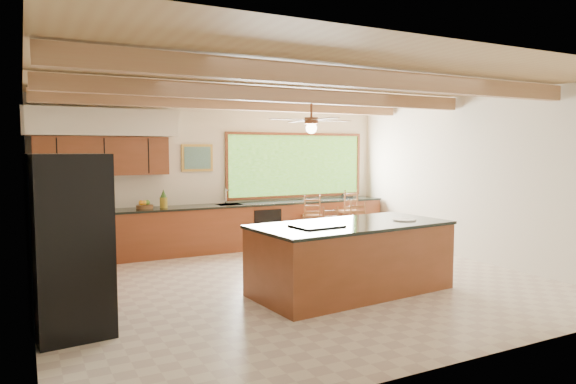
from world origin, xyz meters
TOP-DOWN VIEW (x-y plane):
  - ground at (0.00, 0.00)m, footprint 7.20×7.20m
  - room_shell at (-0.17, 0.65)m, footprint 7.27×6.54m
  - counter_run at (-0.82, 2.52)m, footprint 7.12×3.10m
  - island at (0.44, -0.75)m, footprint 2.93×1.57m
  - refrigerator at (-3.22, -0.76)m, footprint 0.84×0.82m
  - bar_stool_a at (1.64, 2.39)m, footprint 0.52×0.52m
  - bar_stool_b at (2.26, 1.68)m, footprint 0.47×0.47m
  - bar_stool_c at (1.53, 1.55)m, footprint 0.43×0.43m
  - bar_stool_d at (2.48, 2.39)m, footprint 0.45×0.45m

SIDE VIEW (x-z plane):
  - ground at x=0.00m, z-range 0.00..0.00m
  - counter_run at x=-0.82m, z-range -0.17..1.10m
  - island at x=0.44m, z-range -0.01..1.00m
  - bar_stool_c at x=1.53m, z-range 0.09..1.03m
  - bar_stool_b at x=2.26m, z-range 0.09..1.08m
  - bar_stool_a at x=1.64m, z-range 0.10..1.19m
  - bar_stool_d at x=2.48m, z-range 0.11..1.28m
  - refrigerator at x=-3.22m, z-range 0.00..1.97m
  - room_shell at x=-0.17m, z-range 0.70..3.72m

